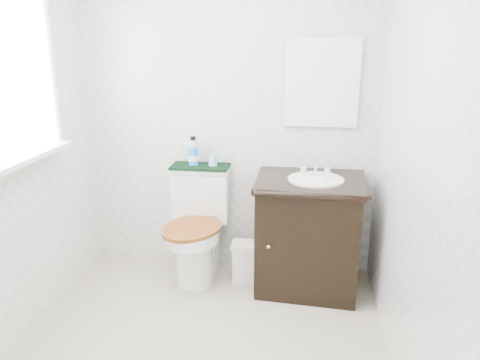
% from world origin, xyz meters
% --- Properties ---
extents(floor, '(2.40, 2.40, 0.00)m').
position_xyz_m(floor, '(0.00, 0.00, 0.00)').
color(floor, '#B4A791').
rests_on(floor, ground).
extents(wall_back, '(2.40, 0.00, 2.40)m').
position_xyz_m(wall_back, '(0.00, 1.20, 1.20)').
color(wall_back, silver).
rests_on(wall_back, ground).
extents(wall_front, '(2.40, 0.00, 2.40)m').
position_xyz_m(wall_front, '(0.00, -1.20, 1.20)').
color(wall_front, silver).
rests_on(wall_front, ground).
extents(wall_right, '(0.00, 2.40, 2.40)m').
position_xyz_m(wall_right, '(1.10, 0.00, 1.20)').
color(wall_right, silver).
rests_on(wall_right, ground).
extents(window, '(0.02, 0.70, 0.90)m').
position_xyz_m(window, '(-1.07, 0.25, 1.55)').
color(window, white).
rests_on(window, wall_left).
extents(mirror, '(0.50, 0.02, 0.60)m').
position_xyz_m(mirror, '(0.68, 1.18, 1.45)').
color(mirror, silver).
rests_on(mirror, wall_back).
extents(toilet, '(0.50, 0.68, 0.82)m').
position_xyz_m(toilet, '(-0.20, 0.97, 0.36)').
color(toilet, white).
rests_on(toilet, floor).
extents(vanity, '(0.77, 0.68, 0.92)m').
position_xyz_m(vanity, '(0.63, 0.90, 0.43)').
color(vanity, black).
rests_on(vanity, floor).
extents(trash_bin, '(0.21, 0.17, 0.30)m').
position_xyz_m(trash_bin, '(0.17, 0.92, 0.15)').
color(trash_bin, white).
rests_on(trash_bin, floor).
extents(towel, '(0.44, 0.22, 0.02)m').
position_xyz_m(towel, '(-0.20, 1.09, 0.83)').
color(towel, black).
rests_on(towel, toilet).
extents(mouthwash_bottle, '(0.08, 0.08, 0.22)m').
position_xyz_m(mouthwash_bottle, '(-0.25, 1.10, 0.94)').
color(mouthwash_bottle, '#1B7DE7').
rests_on(mouthwash_bottle, towel).
extents(cup, '(0.07, 0.07, 0.08)m').
position_xyz_m(cup, '(-0.10, 1.10, 0.88)').
color(cup, '#83B7D6').
rests_on(cup, towel).
extents(soap_bar, '(0.07, 0.05, 0.02)m').
position_xyz_m(soap_bar, '(0.57, 1.03, 0.83)').
color(soap_bar, '#197A6F').
rests_on(soap_bar, vanity).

